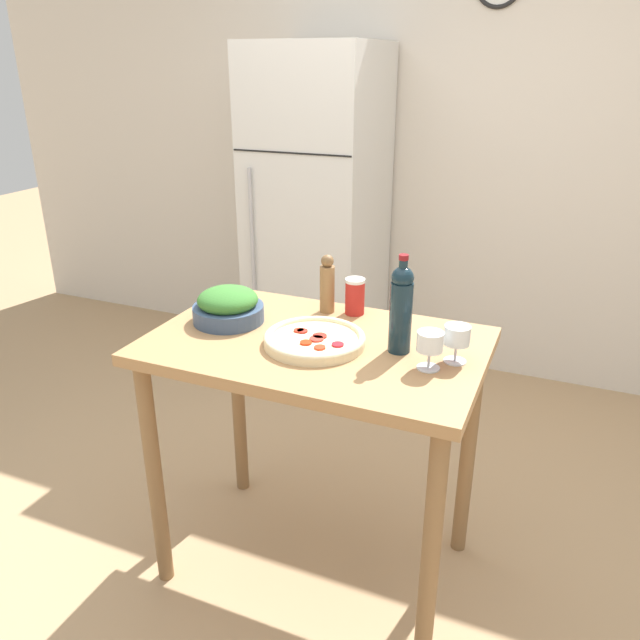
{
  "coord_description": "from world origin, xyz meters",
  "views": [
    {
      "loc": [
        0.75,
        -1.72,
        1.8
      ],
      "look_at": [
        0.0,
        0.04,
        1.0
      ],
      "focal_mm": 35.0,
      "sensor_mm": 36.0,
      "label": 1
    }
  ],
  "objects_px": {
    "wine_bottle": "(401,307)",
    "salad_bowl": "(228,306)",
    "refrigerator": "(318,219)",
    "homemade_pizza": "(315,339)",
    "wine_glass_far": "(457,337)",
    "salt_canister": "(355,296)",
    "pepper_mill": "(327,285)",
    "wine_glass_near": "(430,344)"
  },
  "relations": [
    {
      "from": "wine_bottle",
      "to": "salad_bowl",
      "type": "relative_size",
      "value": 1.27
    },
    {
      "from": "refrigerator",
      "to": "homemade_pizza",
      "type": "bearing_deg",
      "value": -67.17
    },
    {
      "from": "wine_glass_far",
      "to": "salt_canister",
      "type": "distance_m",
      "value": 0.49
    },
    {
      "from": "pepper_mill",
      "to": "wine_glass_near",
      "type": "bearing_deg",
      "value": -33.93
    },
    {
      "from": "wine_bottle",
      "to": "wine_glass_far",
      "type": "height_order",
      "value": "wine_bottle"
    },
    {
      "from": "wine_bottle",
      "to": "wine_glass_near",
      "type": "height_order",
      "value": "wine_bottle"
    },
    {
      "from": "wine_glass_far",
      "to": "refrigerator",
      "type": "bearing_deg",
      "value": 126.07
    },
    {
      "from": "refrigerator",
      "to": "wine_bottle",
      "type": "xyz_separation_m",
      "value": [
        0.93,
        -1.52,
        0.14
      ]
    },
    {
      "from": "salad_bowl",
      "to": "pepper_mill",
      "type": "bearing_deg",
      "value": 37.87
    },
    {
      "from": "refrigerator",
      "to": "salt_canister",
      "type": "relative_size",
      "value": 14.18
    },
    {
      "from": "salad_bowl",
      "to": "wine_glass_far",
      "type": "bearing_deg",
      "value": -0.54
    },
    {
      "from": "salad_bowl",
      "to": "salt_canister",
      "type": "relative_size",
      "value": 1.88
    },
    {
      "from": "refrigerator",
      "to": "salad_bowl",
      "type": "relative_size",
      "value": 7.55
    },
    {
      "from": "refrigerator",
      "to": "salad_bowl",
      "type": "bearing_deg",
      "value": -78.57
    },
    {
      "from": "refrigerator",
      "to": "wine_bottle",
      "type": "distance_m",
      "value": 1.79
    },
    {
      "from": "wine_glass_near",
      "to": "pepper_mill",
      "type": "height_order",
      "value": "pepper_mill"
    },
    {
      "from": "pepper_mill",
      "to": "homemade_pizza",
      "type": "relative_size",
      "value": 0.65
    },
    {
      "from": "wine_bottle",
      "to": "salt_canister",
      "type": "distance_m",
      "value": 0.35
    },
    {
      "from": "wine_glass_near",
      "to": "pepper_mill",
      "type": "relative_size",
      "value": 0.55
    },
    {
      "from": "wine_glass_far",
      "to": "pepper_mill",
      "type": "height_order",
      "value": "pepper_mill"
    },
    {
      "from": "refrigerator",
      "to": "wine_glass_far",
      "type": "height_order",
      "value": "refrigerator"
    },
    {
      "from": "refrigerator",
      "to": "homemade_pizza",
      "type": "height_order",
      "value": "refrigerator"
    },
    {
      "from": "wine_glass_near",
      "to": "pepper_mill",
      "type": "distance_m",
      "value": 0.55
    },
    {
      "from": "salad_bowl",
      "to": "salt_canister",
      "type": "distance_m",
      "value": 0.46
    },
    {
      "from": "wine_glass_near",
      "to": "salt_canister",
      "type": "relative_size",
      "value": 0.89
    },
    {
      "from": "pepper_mill",
      "to": "wine_bottle",
      "type": "bearing_deg",
      "value": -33.36
    },
    {
      "from": "homemade_pizza",
      "to": "wine_bottle",
      "type": "bearing_deg",
      "value": 12.93
    },
    {
      "from": "salad_bowl",
      "to": "salt_canister",
      "type": "bearing_deg",
      "value": 32.16
    },
    {
      "from": "wine_bottle",
      "to": "pepper_mill",
      "type": "distance_m",
      "value": 0.41
    },
    {
      "from": "pepper_mill",
      "to": "salt_canister",
      "type": "relative_size",
      "value": 1.62
    },
    {
      "from": "wine_glass_far",
      "to": "salad_bowl",
      "type": "relative_size",
      "value": 0.47
    },
    {
      "from": "refrigerator",
      "to": "homemade_pizza",
      "type": "xyz_separation_m",
      "value": [
        0.67,
        -1.58,
        0.01
      ]
    },
    {
      "from": "wine_glass_far",
      "to": "pepper_mill",
      "type": "xyz_separation_m",
      "value": [
        -0.52,
        0.23,
        0.02
      ]
    },
    {
      "from": "wine_bottle",
      "to": "homemade_pizza",
      "type": "distance_m",
      "value": 0.3
    },
    {
      "from": "homemade_pizza",
      "to": "wine_glass_near",
      "type": "bearing_deg",
      "value": -3.27
    },
    {
      "from": "refrigerator",
      "to": "salt_canister",
      "type": "height_order",
      "value": "refrigerator"
    },
    {
      "from": "salad_bowl",
      "to": "refrigerator",
      "type": "bearing_deg",
      "value": 101.43
    },
    {
      "from": "refrigerator",
      "to": "salad_bowl",
      "type": "distance_m",
      "value": 1.55
    },
    {
      "from": "wine_glass_near",
      "to": "pepper_mill",
      "type": "xyz_separation_m",
      "value": [
        -0.46,
        0.31,
        0.02
      ]
    },
    {
      "from": "pepper_mill",
      "to": "salad_bowl",
      "type": "xyz_separation_m",
      "value": [
        -0.29,
        -0.22,
        -0.05
      ]
    },
    {
      "from": "wine_glass_far",
      "to": "homemade_pizza",
      "type": "xyz_separation_m",
      "value": [
        -0.45,
        -0.05,
        -0.07
      ]
    },
    {
      "from": "wine_bottle",
      "to": "salad_bowl",
      "type": "xyz_separation_m",
      "value": [
        -0.63,
        0.0,
        -0.09
      ]
    }
  ]
}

